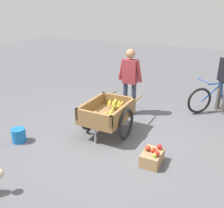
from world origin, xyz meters
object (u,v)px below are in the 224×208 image
at_px(bicycle, 217,98).
at_px(plastic_bucket, 19,135).
at_px(apple_crate, 152,157).
at_px(fruit_cart, 107,114).
at_px(vendor_person, 130,76).

height_order(bicycle, plastic_bucket, bicycle).
bearing_deg(apple_crate, bicycle, 166.32).
height_order(bicycle, apple_crate, bicycle).
xyz_separation_m(fruit_cart, vendor_person, (-1.14, 0.01, 0.52)).
height_order(fruit_cart, plastic_bucket, fruit_cart).
xyz_separation_m(bicycle, apple_crate, (2.89, -0.70, -0.22)).
relative_size(vendor_person, plastic_bucket, 5.75).
distance_m(plastic_bucket, apple_crate, 2.64).
bearing_deg(apple_crate, fruit_cart, -117.36).
bearing_deg(plastic_bucket, bicycle, 135.71).
relative_size(plastic_bucket, apple_crate, 0.63).
distance_m(bicycle, plastic_bucket, 4.72).
bearing_deg(apple_crate, plastic_bucket, -79.42).
height_order(fruit_cart, apple_crate, fruit_cart).
distance_m(fruit_cart, bicycle, 2.97).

